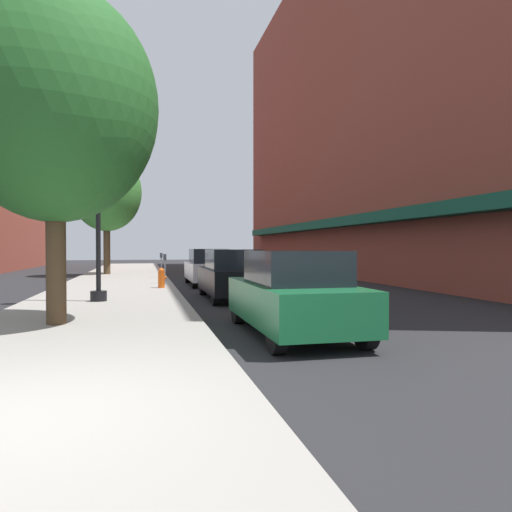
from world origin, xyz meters
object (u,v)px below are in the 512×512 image
Objects in this scene: parking_meter_near at (161,262)px; tree_mid at (55,106)px; parking_meter_far at (165,265)px; car_black at (232,275)px; car_white at (208,267)px; tree_near at (107,192)px; car_green at (293,294)px; fire_hydrant at (161,278)px; lamppost at (98,198)px.

tree_mid is at bearing -100.03° from parking_meter_near.
tree_mid is (-2.70, -10.80, 3.72)m from parking_meter_far.
car_black and car_white have the same top height.
car_black is at bearing -70.72° from tree_near.
parking_meter_far is 12.68m from car_green.
fire_hydrant is 6.70m from parking_meter_near.
parking_meter_near and parking_meter_far have the same top height.
parking_meter_near is at bearing 78.54° from lamppost.
parking_meter_far is 0.19× the size of tree_mid.
car_green and car_white have the same top height.
car_black is at bearing 92.20° from car_green.
fire_hydrant is 0.60× the size of parking_meter_far.
lamppost is at bearing -114.86° from fire_hydrant.
parking_meter_far is at bearing 75.99° from tree_mid.
lamppost is 11.45m from parking_meter_near.
tree_near is at bearing 105.68° from car_green.
car_black is (4.65, 4.88, -3.86)m from tree_mid.
tree_mid is (-0.47, -4.24, 1.47)m from lamppost.
parking_meter_near is at bearing 90.00° from parking_meter_far.
car_green is 1.00× the size of car_white.
tree_near reaches higher than lamppost.
lamppost is 1.37× the size of car_black.
parking_meter_near is at bearing 100.32° from car_black.
tree_mid is at bearing -106.07° from fire_hydrant.
lamppost is 4.50× the size of parking_meter_near.
car_black is at bearing 8.71° from lamppost.
tree_near is at bearing 118.82° from car_white.
parking_meter_near is 0.19× the size of tree_mid.
lamppost is 7.28m from parking_meter_far.
car_white reaches higher than parking_meter_near.
parking_meter_near is 4.75m from car_white.
parking_meter_far is 0.30× the size of car_black.
parking_meter_far is at bearing -90.00° from parking_meter_near.
car_white is (0.00, 12.63, 0.00)m from car_green.
car_green reaches higher than parking_meter_near.
lamppost is 4.50× the size of parking_meter_far.
parking_meter_far is at bearing 101.05° from car_green.
car_green is at bearing -83.44° from parking_meter_near.
car_black is (4.18, 0.64, -2.39)m from lamppost.
tree_mid is at bearing -88.87° from tree_near.
parking_meter_near is 6.51m from tree_near.
tree_near is 19.26m from tree_mid.
parking_meter_near is 1.00× the size of parking_meter_far.
car_green is at bearing -20.34° from tree_mid.
tree_near is 10.63m from car_white.
car_white is (1.95, 0.11, -0.14)m from parking_meter_far.
car_black is at bearing -92.25° from car_white.
parking_meter_near is 17.08m from car_green.
lamppost is at bearing -124.34° from car_white.
tree_near reaches higher than car_green.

